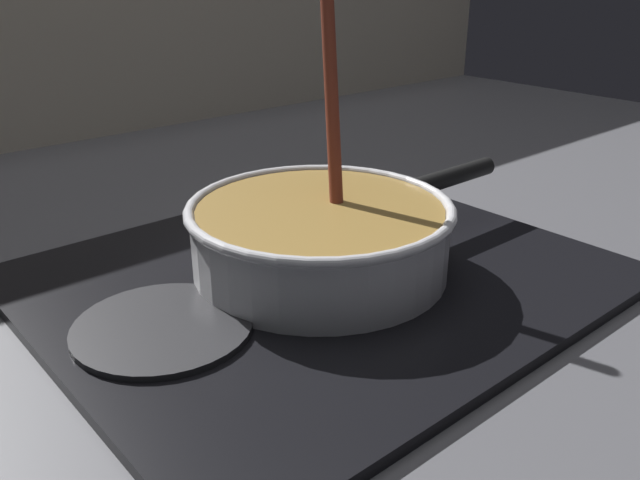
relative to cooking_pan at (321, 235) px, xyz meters
name	(u,v)px	position (x,y,z in m)	size (l,w,h in m)	color
ground	(332,325)	(-0.03, -0.05, -0.07)	(2.40, 1.60, 0.04)	#4C4C51
hob_plate	(320,276)	(0.00, 0.00, -0.05)	(0.56, 0.48, 0.01)	black
burner_ring	(320,268)	(0.00, 0.00, -0.04)	(0.20, 0.20, 0.01)	#592D0C
spare_burner	(163,327)	(-0.18, 0.00, -0.04)	(0.16, 0.16, 0.01)	#262628
cooking_pan	(321,235)	(0.00, 0.00, 0.00)	(0.41, 0.27, 0.30)	silver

